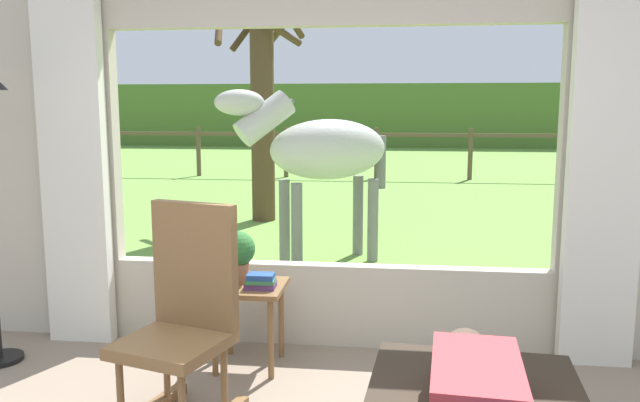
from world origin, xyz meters
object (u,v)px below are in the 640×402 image
Objects in this scene: rocking_chair at (184,318)px; side_table at (249,300)px; book_stack at (261,281)px; pasture_tree at (262,94)px; potted_plant at (238,253)px; horse at (321,151)px.

rocking_chair is 0.73m from side_table.
rocking_chair is at bearing -111.71° from book_stack.
pasture_tree is at bearing 101.87° from book_stack.
side_table is at bearing -36.87° from potted_plant.
side_table is 5.13m from pasture_tree.
potted_plant is 0.25m from book_stack.
book_stack is (0.17, -0.12, -0.14)m from potted_plant.
potted_plant reaches higher than side_table.
rocking_chair reaches higher than book_stack.
potted_plant reaches higher than book_stack.
side_table is 0.30× the size of horse.
book_stack reaches higher than side_table.
horse is (0.05, 2.62, 0.59)m from book_stack.
book_stack is at bearing -34.12° from side_table.
potted_plant is 0.10× the size of pasture_tree.
potted_plant is at bearing -79.80° from pasture_tree.
rocking_chair reaches higher than potted_plant.
pasture_tree is at bearing -6.53° from horse.
side_table is at bearing 145.01° from horse.
potted_plant is at bearing 143.11° from horse.
horse is (0.22, 2.50, 0.45)m from potted_plant.
potted_plant is at bearing 143.13° from side_table.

